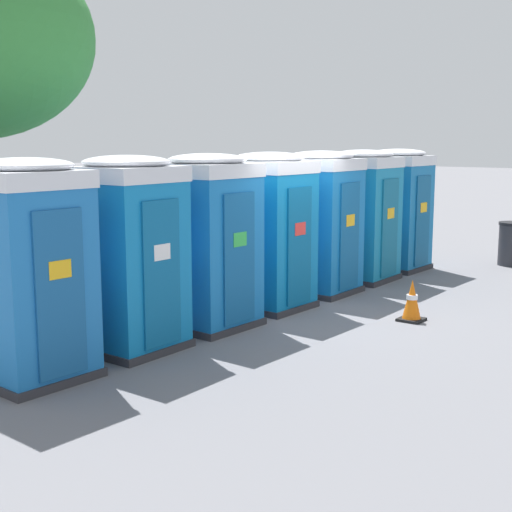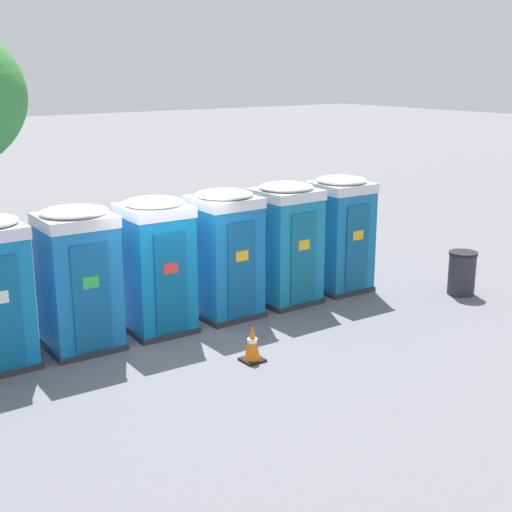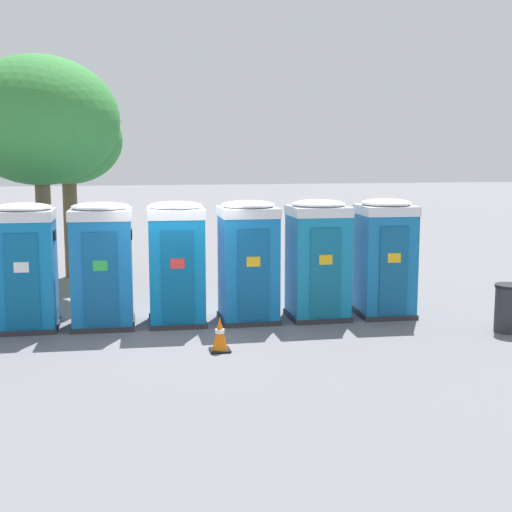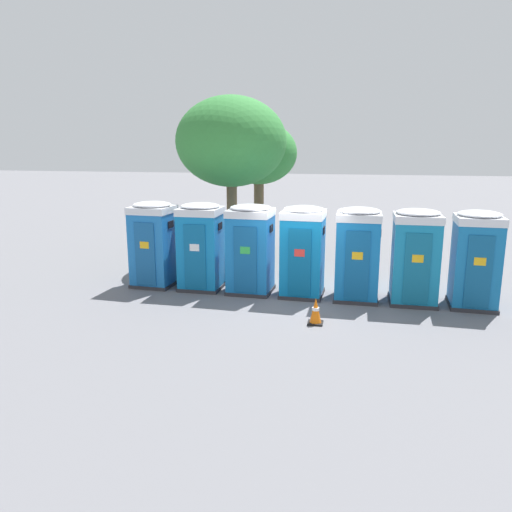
{
  "view_description": "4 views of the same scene",
  "coord_description": "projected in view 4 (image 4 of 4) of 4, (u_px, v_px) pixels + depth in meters",
  "views": [
    {
      "loc": [
        -9.31,
        -6.43,
        2.74
      ],
      "look_at": [
        -0.35,
        0.21,
        0.9
      ],
      "focal_mm": 50.0,
      "sensor_mm": 36.0,
      "label": 1
    },
    {
      "loc": [
        -5.96,
        -11.12,
        4.83
      ],
      "look_at": [
        2.24,
        0.12,
        1.11
      ],
      "focal_mm": 50.0,
      "sensor_mm": 36.0,
      "label": 2
    },
    {
      "loc": [
        -1.15,
        -14.3,
        3.56
      ],
      "look_at": [
        1.67,
        0.14,
        1.37
      ],
      "focal_mm": 50.0,
      "sensor_mm": 36.0,
      "label": 3
    },
    {
      "loc": [
        1.45,
        -13.34,
        4.17
      ],
      "look_at": [
        -1.33,
        0.25,
        1.07
      ],
      "focal_mm": 35.0,
      "sensor_mm": 36.0,
      "label": 4
    }
  ],
  "objects": [
    {
      "name": "ground_plane",
      "position": [
        301.0,
        297.0,
        13.95
      ],
      "size": [
        120.0,
        120.0,
        0.0
      ],
      "primitive_type": "plane",
      "color": "slate"
    },
    {
      "name": "portapotty_0",
      "position": [
        154.0,
        244.0,
        14.88
      ],
      "size": [
        1.25,
        1.26,
        2.54
      ],
      "color": "#2D2D33",
      "rests_on": "ground"
    },
    {
      "name": "portapotty_1",
      "position": [
        201.0,
        246.0,
        14.55
      ],
      "size": [
        1.22,
        1.21,
        2.54
      ],
      "color": "#2D2D33",
      "rests_on": "ground"
    },
    {
      "name": "portapotty_2",
      "position": [
        251.0,
        248.0,
        14.18
      ],
      "size": [
        1.28,
        1.24,
        2.54
      ],
      "color": "#2D2D33",
      "rests_on": "ground"
    },
    {
      "name": "portapotty_3",
      "position": [
        303.0,
        251.0,
        13.85
      ],
      "size": [
        1.22,
        1.24,
        2.54
      ],
      "color": "#2D2D33",
      "rests_on": "ground"
    },
    {
      "name": "portapotty_4",
      "position": [
        358.0,
        254.0,
        13.51
      ],
      "size": [
        1.2,
        1.21,
        2.54
      ],
      "color": "#2D2D33",
      "rests_on": "ground"
    },
    {
      "name": "portapotty_5",
      "position": [
        415.0,
        256.0,
        13.19
      ],
      "size": [
        1.22,
        1.21,
        2.54
      ],
      "color": "#2D2D33",
      "rests_on": "ground"
    },
    {
      "name": "portapotty_6",
      "position": [
        476.0,
        259.0,
        12.87
      ],
      "size": [
        1.21,
        1.24,
        2.54
      ],
      "color": "#2D2D33",
      "rests_on": "ground"
    },
    {
      "name": "street_tree_0",
      "position": [
        259.0,
        154.0,
        19.59
      ],
      "size": [
        3.0,
        3.0,
        5.07
      ],
      "color": "brown",
      "rests_on": "ground"
    },
    {
      "name": "street_tree_1",
      "position": [
        231.0,
        142.0,
        17.2
      ],
      "size": [
        3.83,
        3.83,
        5.82
      ],
      "color": "brown",
      "rests_on": "ground"
    },
    {
      "name": "traffic_cone",
      "position": [
        316.0,
        311.0,
        11.81
      ],
      "size": [
        0.36,
        0.36,
        0.64
      ],
      "color": "black",
      "rests_on": "ground"
    }
  ]
}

